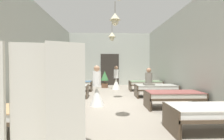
% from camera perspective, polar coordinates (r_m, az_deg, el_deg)
% --- Properties ---
extents(ground_plane, '(6.82, 11.90, 0.10)m').
position_cam_1_polar(ground_plane, '(6.23, 0.27, -12.44)').
color(ground_plane, '#9E9384').
extents(room_shell, '(6.62, 11.50, 4.02)m').
position_cam_1_polar(room_shell, '(7.40, -0.15, 5.83)').
color(room_shell, '#B2B7AD').
rests_on(room_shell, ground).
extents(bed_left_row_0, '(1.90, 0.84, 0.57)m').
position_cam_1_polar(bed_left_row_0, '(3.81, -31.43, -14.00)').
color(bed_left_row_0, '#473828').
rests_on(bed_left_row_0, ground).
extents(bed_right_row_0, '(1.90, 0.84, 0.57)m').
position_cam_1_polar(bed_right_row_0, '(4.07, 33.54, -13.05)').
color(bed_right_row_0, '#473828').
rests_on(bed_right_row_0, ground).
extents(bed_left_row_1, '(1.90, 0.84, 0.57)m').
position_cam_1_polar(bed_left_row_1, '(5.50, -21.55, -9.18)').
color(bed_left_row_1, '#473828').
rests_on(bed_left_row_1, ground).
extents(bed_right_row_1, '(1.90, 0.84, 0.57)m').
position_cam_1_polar(bed_right_row_1, '(5.68, 22.18, -8.85)').
color(bed_right_row_1, '#473828').
rests_on(bed_right_row_1, ground).
extents(bed_left_row_2, '(1.90, 0.84, 0.57)m').
position_cam_1_polar(bed_left_row_2, '(7.30, -16.54, -6.57)').
color(bed_left_row_2, '#473828').
rests_on(bed_left_row_2, ground).
extents(bed_right_row_2, '(1.90, 0.84, 0.57)m').
position_cam_1_polar(bed_right_row_2, '(7.44, 16.12, -6.42)').
color(bed_right_row_2, '#473828').
rests_on(bed_right_row_2, ground).
extents(bed_left_row_3, '(1.90, 0.84, 0.57)m').
position_cam_1_polar(bed_left_row_3, '(9.14, -13.55, -4.97)').
color(bed_left_row_3, '#473828').
rests_on(bed_left_row_3, ground).
extents(bed_right_row_3, '(1.90, 0.84, 0.57)m').
position_cam_1_polar(bed_right_row_3, '(9.25, 12.43, -4.89)').
color(bed_right_row_3, '#473828').
rests_on(bed_right_row_3, ground).
extents(nurse_near_aisle, '(0.52, 0.52, 1.49)m').
position_cam_1_polar(nurse_near_aisle, '(9.53, 1.58, -4.13)').
color(nurse_near_aisle, white).
rests_on(nurse_near_aisle, ground).
extents(nurse_mid_aisle, '(0.52, 0.52, 1.49)m').
position_cam_1_polar(nurse_mid_aisle, '(2.64, -13.68, -18.72)').
color(nurse_mid_aisle, white).
rests_on(nurse_mid_aisle, ground).
extents(nurse_far_aisle, '(0.52, 0.52, 1.49)m').
position_cam_1_polar(nurse_far_aisle, '(5.61, -5.73, -7.96)').
color(nurse_far_aisle, white).
rests_on(nurse_far_aisle, ground).
extents(patient_seated_primary, '(0.44, 0.44, 0.80)m').
position_cam_1_polar(patient_seated_primary, '(5.27, -18.25, -4.90)').
color(patient_seated_primary, '#515B70').
rests_on(patient_seated_primary, bed_left_row_1).
extents(patient_seated_secondary, '(0.44, 0.44, 0.80)m').
position_cam_1_polar(patient_seated_secondary, '(7.23, 13.66, -3.20)').
color(patient_seated_secondary, slate).
rests_on(patient_seated_secondary, bed_right_row_2).
extents(potted_plant, '(0.52, 0.52, 1.14)m').
position_cam_1_polar(potted_plant, '(10.29, -2.76, -3.02)').
color(potted_plant, brown).
rests_on(potted_plant, ground).
extents(privacy_screen, '(1.25, 0.19, 1.70)m').
position_cam_1_polar(privacy_screen, '(1.99, -28.89, -15.88)').
color(privacy_screen, silver).
rests_on(privacy_screen, ground).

